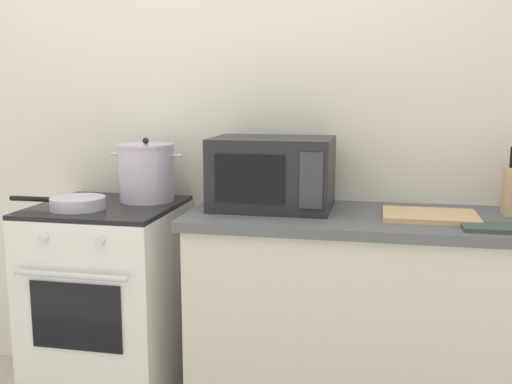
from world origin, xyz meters
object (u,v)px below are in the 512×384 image
Objects in this scene: microwave at (272,173)px; oven_mitt at (488,227)px; stock_pot at (147,172)px; frying_pan at (76,203)px; stove at (110,305)px; cutting_board at (430,216)px.

oven_mitt is (0.83, -0.24, -0.14)m from microwave.
microwave reaches higher than stock_pot.
frying_pan is at bearing -132.17° from stock_pot.
stove is 2.74× the size of stock_pot.
stock_pot reaches higher than cutting_board.
frying_pan is (-0.22, -0.24, -0.10)m from stock_pot.
stock_pot is at bearing 173.85° from cutting_board.
stock_pot is (0.14, 0.13, 0.59)m from stove.
cutting_board is at bearing 4.38° from frying_pan.
oven_mitt is (1.42, -0.29, -0.12)m from stock_pot.
cutting_board is 0.25m from oven_mitt.
microwave reaches higher than frying_pan.
frying_pan reaches higher than stove.
oven_mitt is (0.19, -0.16, -0.00)m from cutting_board.
stock_pot is 0.59m from microwave.
frying_pan is 0.86× the size of microwave.
stove is 0.50m from frying_pan.
microwave is at bearing 164.00° from oven_mitt.
stove is 1.84× the size of microwave.
frying_pan is at bearing -166.82° from microwave.
microwave is at bearing 13.18° from frying_pan.
cutting_board is (1.37, 0.00, 0.47)m from stove.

